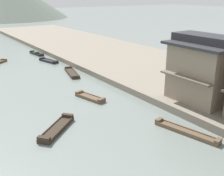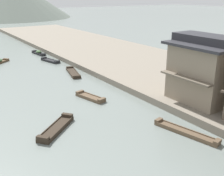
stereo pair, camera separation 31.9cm
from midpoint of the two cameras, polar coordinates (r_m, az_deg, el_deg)
riverbank_right at (r=41.33m, az=6.74°, el=5.11°), size 18.00×110.00×0.70m
boat_moored_nearest at (r=50.75m, az=-14.94°, el=7.12°), size 1.36×4.01×0.71m
boat_moored_second at (r=22.17m, az=15.55°, el=-8.90°), size 1.96×5.40×0.44m
boat_moored_third at (r=37.29m, az=-7.90°, el=3.18°), size 2.31×5.18×0.44m
boat_midriver_upstream at (r=44.73m, az=-12.58°, el=5.61°), size 1.89×4.07×0.45m
boat_upstream_distant at (r=22.28m, az=-11.19°, el=-8.28°), size 4.05×3.61×0.54m
boat_crossing_west at (r=28.26m, az=-4.23°, el=-1.94°), size 1.81×3.77×0.45m
house_waterfront_tall at (r=26.59m, az=19.16°, el=3.72°), size 5.62×6.32×6.14m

